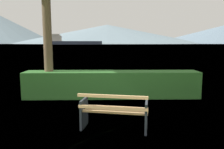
{
  "coord_description": "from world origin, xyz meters",
  "views": [
    {
      "loc": [
        -0.16,
        -4.78,
        1.95
      ],
      "look_at": [
        0.0,
        2.6,
        0.88
      ],
      "focal_mm": 35.1,
      "sensor_mm": 36.0,
      "label": 1
    }
  ],
  "objects": [
    {
      "name": "ground_plane",
      "position": [
        0.0,
        0.0,
        0.0
      ],
      "size": [
        1400.0,
        1400.0,
        0.0
      ],
      "primitive_type": "plane",
      "color": "#567A38"
    },
    {
      "name": "water_surface",
      "position": [
        0.0,
        308.16,
        0.0
      ],
      "size": [
        620.0,
        620.0,
        0.0
      ],
      "primitive_type": "plane",
      "color": "slate",
      "rests_on": "ground_plane"
    },
    {
      "name": "park_bench",
      "position": [
        -0.01,
        -0.06,
        0.42
      ],
      "size": [
        1.59,
        0.85,
        0.87
      ],
      "color": "tan",
      "rests_on": "ground_plane"
    },
    {
      "name": "hedge_row",
      "position": [
        0.0,
        2.99,
        0.47
      ],
      "size": [
        6.22,
        0.83,
        0.94
      ],
      "primitive_type": "cube",
      "color": "#285B23",
      "rests_on": "ground_plane"
    },
    {
      "name": "cargo_ship_large",
      "position": [
        -44.75,
        260.34,
        3.42
      ],
      "size": [
        66.37,
        14.53,
        12.24
      ],
      "color": "#2D384C",
      "rests_on": "water_surface"
    },
    {
      "name": "distant_hills",
      "position": [
        -60.4,
        539.71,
        31.56
      ],
      "size": [
        941.26,
        439.74,
        87.9
      ],
      "color": "slate",
      "rests_on": "ground_plane"
    }
  ]
}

